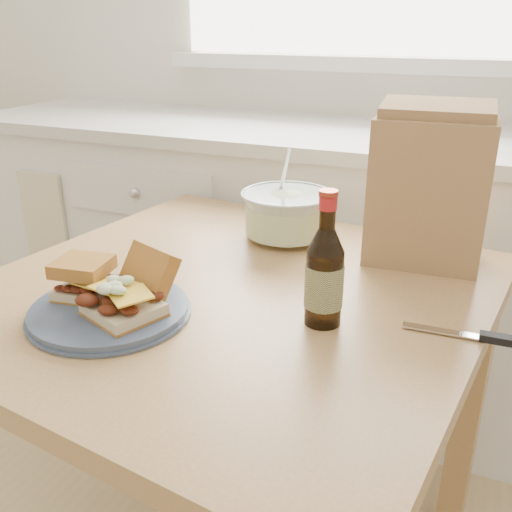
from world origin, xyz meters
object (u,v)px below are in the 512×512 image
at_px(plate, 110,311).
at_px(paper_bag, 428,192).
at_px(dining_table, 230,338).
at_px(beer_bottle, 324,275).
at_px(coleslaw_bowl, 286,216).

relative_size(plate, paper_bag, 0.91).
xyz_separation_m(dining_table, plate, (-0.14, -0.19, 0.12)).
distance_m(dining_table, beer_bottle, 0.30).
relative_size(beer_bottle, paper_bag, 0.77).
bearing_deg(dining_table, paper_bag, 49.46).
bearing_deg(paper_bag, beer_bottle, -111.20).
relative_size(plate, beer_bottle, 1.18).
height_order(plate, beer_bottle, beer_bottle).
relative_size(coleslaw_bowl, paper_bag, 0.71).
bearing_deg(plate, paper_bag, 45.42).
bearing_deg(dining_table, coleslaw_bowl, 96.52).
relative_size(dining_table, beer_bottle, 4.49).
xyz_separation_m(coleslaw_bowl, paper_bag, (0.31, -0.01, 0.10)).
height_order(coleslaw_bowl, beer_bottle, beer_bottle).
height_order(plate, paper_bag, paper_bag).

